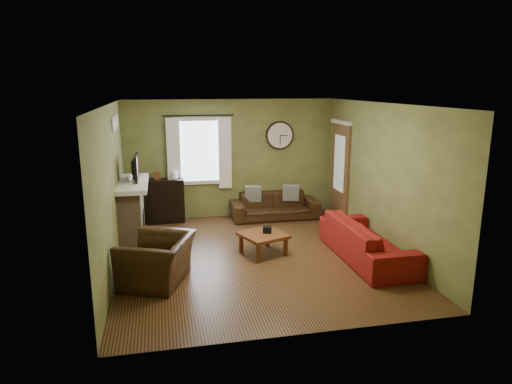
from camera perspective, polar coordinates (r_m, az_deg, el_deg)
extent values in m
cube|color=#4B301A|center=(7.98, -0.11, -8.04)|extent=(4.60, 5.20, 0.00)
cube|color=white|center=(7.45, -0.12, 10.95)|extent=(4.60, 5.20, 0.00)
cube|color=olive|center=(7.49, -17.59, 0.30)|extent=(0.00, 5.20, 2.60)
cube|color=olive|center=(8.38, 15.48, 1.77)|extent=(0.00, 5.20, 2.60)
cube|color=olive|center=(10.13, -3.14, 4.15)|extent=(4.60, 0.00, 2.60)
cube|color=olive|center=(5.18, 5.83, -4.82)|extent=(4.60, 0.00, 2.60)
cube|color=tan|center=(8.77, -15.27, -2.76)|extent=(0.40, 1.40, 1.10)
cube|color=black|center=(8.83, -13.94, -4.27)|extent=(0.04, 0.60, 0.55)
cube|color=white|center=(8.63, -15.31, 1.01)|extent=(0.58, 1.60, 0.08)
imported|color=black|center=(8.73, -15.21, 2.60)|extent=(0.08, 0.60, 0.35)
cube|color=#994C3F|center=(8.72, -14.71, 2.98)|extent=(0.02, 0.62, 0.36)
cylinder|color=white|center=(8.14, -17.41, 8.08)|extent=(0.28, 0.28, 0.03)
cylinder|color=white|center=(8.49, -17.20, 8.28)|extent=(0.28, 0.28, 0.03)
cylinder|color=white|center=(8.84, -17.01, 8.47)|extent=(0.28, 0.28, 0.03)
cylinder|color=black|center=(9.82, -7.20, 9.48)|extent=(0.03, 0.03, 1.50)
cube|color=white|center=(9.87, -10.25, 4.60)|extent=(0.28, 0.04, 1.55)
cube|color=white|center=(9.96, -3.90, 4.86)|extent=(0.28, 0.04, 1.55)
cube|color=brown|center=(10.06, 10.45, 2.44)|extent=(0.05, 0.90, 2.10)
imported|color=brown|center=(9.90, -10.99, 1.72)|extent=(0.21, 0.27, 0.02)
imported|color=black|center=(10.14, 2.35, -1.73)|extent=(1.92, 0.75, 0.56)
cube|color=gray|center=(10.08, -0.35, -0.22)|extent=(0.37, 0.18, 0.36)
cube|color=gray|center=(10.21, 4.37, -0.08)|extent=(0.38, 0.19, 0.36)
imported|color=maroon|center=(8.00, 13.69, -5.86)|extent=(0.89, 2.26, 0.66)
imported|color=black|center=(7.02, -12.22, -8.34)|extent=(1.27, 1.35, 0.70)
cube|color=black|center=(8.02, 1.42, -4.91)|extent=(0.18, 0.18, 0.11)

